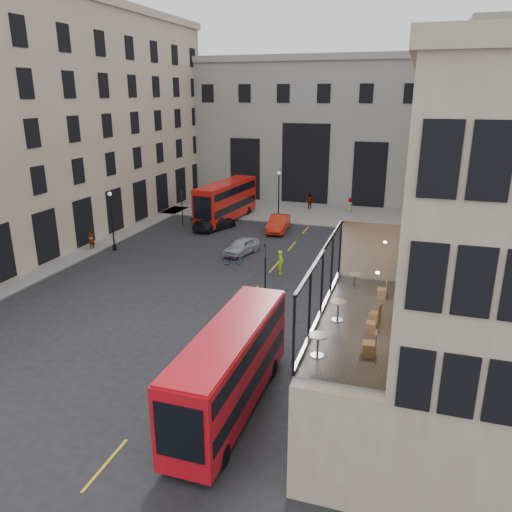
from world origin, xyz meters
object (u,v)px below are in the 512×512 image
(cafe_chair_b, at_px, (371,327))
(pedestrian_a, at_px, (204,201))
(car_a, at_px, (242,246))
(bus_far, at_px, (226,199))
(cafe_chair_c, at_px, (375,317))
(pedestrian_c, at_px, (310,202))
(cafe_chair_d, at_px, (382,293))
(cyclist, at_px, (281,262))
(street_lamp_a, at_px, (112,224))
(cafe_chair_a, at_px, (370,348))
(bus_near, at_px, (230,365))
(cafe_table_far, at_px, (355,278))
(car_b, at_px, (278,223))
(street_lamp_b, at_px, (279,198))
(cafe_table_near, at_px, (318,342))
(pedestrian_d, at_px, (350,205))
(pedestrian_b, at_px, (240,207))
(pedestrian_e, at_px, (91,240))
(car_c, at_px, (214,222))
(bicycle, at_px, (233,259))
(traffic_light_near, at_px, (265,262))
(cafe_table_mid, at_px, (338,308))
(traffic_light_far, at_px, (182,203))

(cafe_chair_b, bearing_deg, pedestrian_a, 122.03)
(car_a, xyz_separation_m, pedestrian_a, (-10.21, 15.44, 0.29))
(bus_far, height_order, cafe_chair_c, cafe_chair_c)
(pedestrian_c, bearing_deg, bus_far, 13.45)
(bus_far, distance_m, cafe_chair_d, 34.23)
(cyclist, bearing_deg, cafe_chair_b, -160.35)
(cyclist, height_order, cafe_chair_b, cafe_chair_b)
(street_lamp_a, bearing_deg, cafe_chair_a, -40.67)
(bus_near, xyz_separation_m, cafe_table_far, (4.62, 4.81, 2.83))
(car_b, height_order, cafe_chair_b, cafe_chair_b)
(street_lamp_b, relative_size, cafe_table_near, 6.45)
(street_lamp_a, distance_m, cafe_chair_d, 28.85)
(street_lamp_a, height_order, street_lamp_b, same)
(car_b, bearing_deg, pedestrian_d, 57.26)
(cafe_table_near, xyz_separation_m, cafe_chair_a, (1.76, 0.58, -0.26))
(car_a, height_order, pedestrian_b, pedestrian_b)
(pedestrian_b, relative_size, cafe_table_far, 2.82)
(cafe_table_near, bearing_deg, bus_near, 151.63)
(pedestrian_e, xyz_separation_m, cafe_chair_d, (26.31, -14.79, 3.91))
(car_c, distance_m, cafe_chair_d, 31.18)
(bus_near, bearing_deg, cafe_chair_c, 10.70)
(pedestrian_c, xyz_separation_m, pedestrian_e, (-15.45, -22.09, -0.02))
(bicycle, relative_size, cyclist, 0.88)
(pedestrian_b, height_order, cafe_chair_c, cafe_chair_c)
(car_c, relative_size, pedestrian_b, 2.65)
(traffic_light_near, distance_m, cyclist, 4.72)
(pedestrian_c, distance_m, cafe_table_mid, 41.15)
(car_c, relative_size, pedestrian_c, 2.73)
(traffic_light_far, height_order, pedestrian_b, traffic_light_far)
(traffic_light_far, distance_m, street_lamp_b, 10.82)
(bus_far, bearing_deg, cafe_table_near, -64.24)
(car_c, xyz_separation_m, cafe_table_far, (17.07, -23.85, 4.30))
(cafe_chair_c, bearing_deg, traffic_light_far, 128.37)
(cafe_table_mid, bearing_deg, pedestrian_a, 120.89)
(car_c, xyz_separation_m, pedestrian_a, (-4.77, 8.39, 0.22))
(pedestrian_e, bearing_deg, cafe_chair_b, 69.73)
(bus_near, distance_m, cyclist, 17.88)
(cafe_table_far, height_order, cafe_chair_d, cafe_chair_d)
(cafe_chair_a, xyz_separation_m, cafe_chair_d, (0.04, 5.53, -0.03))
(bus_near, distance_m, car_a, 22.77)
(pedestrian_c, bearing_deg, cyclist, 62.72)
(street_lamp_a, relative_size, pedestrian_c, 2.78)
(cafe_table_near, bearing_deg, cyclist, 108.31)
(street_lamp_b, height_order, cafe_chair_c, cafe_chair_c)
(bicycle, distance_m, cafe_chair_b, 22.83)
(car_a, bearing_deg, cafe_chair_c, -43.11)
(cafe_chair_c, bearing_deg, bus_far, 120.49)
(traffic_light_near, bearing_deg, pedestrian_b, 113.63)
(traffic_light_far, bearing_deg, cafe_chair_d, -48.63)
(traffic_light_far, bearing_deg, traffic_light_near, -48.81)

